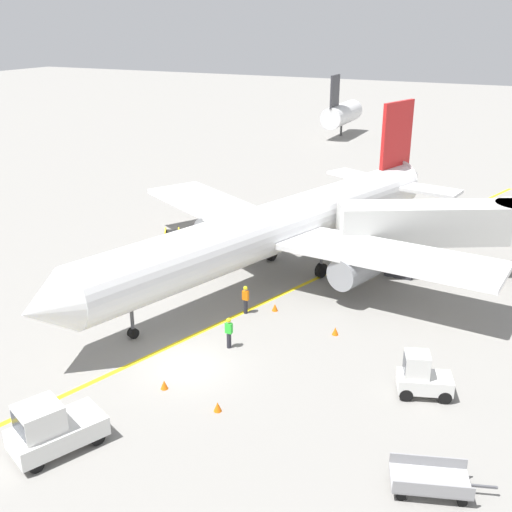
# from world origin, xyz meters

# --- Properties ---
(ground_plane) EXTENTS (300.00, 300.00, 0.00)m
(ground_plane) POSITION_xyz_m (0.00, 0.00, 0.00)
(ground_plane) COLOR gray
(taxi_line_yellow) EXTENTS (24.01, 76.49, 0.01)m
(taxi_line_yellow) POSITION_xyz_m (-0.71, 5.00, 0.00)
(taxi_line_yellow) COLOR yellow
(taxi_line_yellow) RESTS_ON ground
(airliner) EXTENTS (27.73, 34.56, 10.10)m
(airliner) POSITION_xyz_m (-0.55, 12.77, 3.42)
(airliner) COLOR white
(airliner) RESTS_ON ground
(jet_bridge) EXTENTS (12.52, 8.28, 4.85)m
(jet_bridge) POSITION_xyz_m (9.35, 17.65, 3.54)
(jet_bridge) COLOR beige
(jet_bridge) RESTS_ON ground
(pushback_tug) EXTENTS (3.19, 4.06, 2.20)m
(pushback_tug) POSITION_xyz_m (-1.39, -7.65, 0.99)
(pushback_tug) COLOR silver
(pushback_tug) RESTS_ON ground
(baggage_tug_near_wing) EXTENTS (2.69, 2.01, 2.10)m
(baggage_tug_near_wing) POSITION_xyz_m (10.82, 2.54, 0.93)
(baggage_tug_near_wing) COLOR silver
(baggage_tug_near_wing) RESTS_ON ground
(belt_loader_forward_hold) EXTENTS (3.42, 5.02, 2.59)m
(belt_loader_forward_hold) POSITION_xyz_m (-6.82, 8.89, 0.78)
(belt_loader_forward_hold) COLOR silver
(belt_loader_forward_hold) RESTS_ON ground
(baggage_cart_loaded) EXTENTS (3.82, 2.36, 0.94)m
(baggage_cart_loaded) POSITION_xyz_m (12.45, -3.51, 0.47)
(baggage_cart_loaded) COLOR #A5A5A8
(baggage_cart_loaded) RESTS_ON ground
(ground_crew_marshaller) EXTENTS (0.36, 0.24, 1.70)m
(ground_crew_marshaller) POSITION_xyz_m (0.98, 2.57, 0.91)
(ground_crew_marshaller) COLOR #26262D
(ground_crew_marshaller) RESTS_ON ground
(ground_crew_wing_walker) EXTENTS (0.36, 0.24, 1.70)m
(ground_crew_wing_walker) POSITION_xyz_m (-0.06, 6.54, 0.91)
(ground_crew_wing_walker) COLOR #26262D
(ground_crew_wing_walker) RESTS_ON ground
(safety_cone_nose_left) EXTENTS (0.36, 0.36, 0.44)m
(safety_cone_nose_left) POSITION_xyz_m (3.17, -2.57, 0.22)
(safety_cone_nose_left) COLOR orange
(safety_cone_nose_left) RESTS_ON ground
(safety_cone_nose_right) EXTENTS (0.36, 0.36, 0.44)m
(safety_cone_nose_right) POSITION_xyz_m (0.11, -2.12, 0.22)
(safety_cone_nose_right) COLOR orange
(safety_cone_nose_right) RESTS_ON ground
(safety_cone_wingtip_left) EXTENTS (0.36, 0.36, 0.44)m
(safety_cone_wingtip_left) POSITION_xyz_m (-5.98, 14.61, 0.22)
(safety_cone_wingtip_left) COLOR orange
(safety_cone_wingtip_left) RESTS_ON ground
(safety_cone_wingtip_right) EXTENTS (0.36, 0.36, 0.44)m
(safety_cone_wingtip_right) POSITION_xyz_m (5.47, 6.30, 0.22)
(safety_cone_wingtip_right) COLOR orange
(safety_cone_wingtip_right) RESTS_ON ground
(safety_cone_tail_area) EXTENTS (0.36, 0.36, 0.44)m
(safety_cone_tail_area) POSITION_xyz_m (1.34, 7.56, 0.22)
(safety_cone_tail_area) COLOR orange
(safety_cone_tail_area) RESTS_ON ground
(distant_aircraft_far_left) EXTENTS (3.00, 10.10, 8.80)m
(distant_aircraft_far_left) POSITION_xyz_m (-13.70, 64.07, 3.22)
(distant_aircraft_far_left) COLOR silver
(distant_aircraft_far_left) RESTS_ON ground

